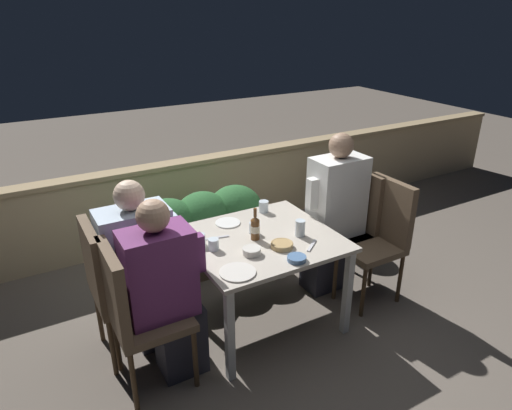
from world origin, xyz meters
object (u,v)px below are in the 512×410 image
object	(u,v)px
person_blue_shirt	(143,267)
beer_bottle	(255,227)
chair_right_near	(380,230)
person_white_polo	(333,214)
chair_left_far	(111,280)
chair_left_near	(132,307)
chair_right_far	(352,217)
potted_plant	(335,204)
person_purple_stripe	(166,292)

from	to	relation	value
person_blue_shirt	beer_bottle	bearing A→B (deg)	-12.23
chair_right_near	person_white_polo	size ratio (longest dim) A/B	0.74
chair_left_far	person_blue_shirt	bearing A→B (deg)	0.00
chair_left_near	chair_right_near	world-z (taller)	same
chair_right_far	potted_plant	distance (m)	0.66
person_blue_shirt	chair_left_near	bearing A→B (deg)	-116.47
chair_left_near	person_blue_shirt	bearing A→B (deg)	63.53
chair_left_near	person_purple_stripe	distance (m)	0.21
chair_left_near	chair_right_near	distance (m)	1.95
chair_right_near	potted_plant	size ratio (longest dim) A/B	1.41
chair_right_near	person_blue_shirt	bearing A→B (deg)	169.92
person_white_polo	person_purple_stripe	bearing A→B (deg)	-168.27
person_purple_stripe	chair_left_far	distance (m)	0.43
person_purple_stripe	chair_right_near	bearing A→B (deg)	0.97
chair_left_far	person_blue_shirt	xyz separation A→B (m)	(0.21, 0.00, 0.03)
chair_right_far	beer_bottle	world-z (taller)	chair_right_far
person_purple_stripe	person_blue_shirt	xyz separation A→B (m)	(-0.04, 0.35, -0.00)
chair_left_near	person_white_polo	xyz separation A→B (m)	(1.71, 0.31, 0.08)
chair_left_far	beer_bottle	xyz separation A→B (m)	(0.96, -0.16, 0.21)
chair_left_near	potted_plant	world-z (taller)	chair_left_near
chair_left_far	chair_right_near	world-z (taller)	same
chair_left_far	beer_bottle	size ratio (longest dim) A/B	4.21
chair_right_far	person_white_polo	world-z (taller)	person_white_polo
chair_left_near	person_purple_stripe	world-z (taller)	person_purple_stripe
chair_left_near	chair_right_far	world-z (taller)	same
chair_right_near	beer_bottle	world-z (taller)	chair_right_near
person_white_polo	potted_plant	world-z (taller)	person_white_polo
beer_bottle	potted_plant	size ratio (longest dim) A/B	0.34
chair_left_far	chair_right_far	distance (m)	1.95
chair_right_near	person_white_polo	distance (m)	0.38
chair_right_far	beer_bottle	size ratio (longest dim) A/B	4.21
beer_bottle	chair_right_far	bearing A→B (deg)	7.28
chair_left_near	potted_plant	xyz separation A→B (m)	(2.21, 0.88, -0.16)
chair_left_near	chair_right_near	size ratio (longest dim) A/B	1.00
person_purple_stripe	chair_right_far	distance (m)	1.73
person_blue_shirt	chair_right_far	bearing A→B (deg)	-1.17
person_purple_stripe	person_white_polo	world-z (taller)	person_white_polo
potted_plant	chair_right_near	bearing A→B (deg)	-106.76
chair_right_near	chair_right_far	distance (m)	0.28
chair_left_far	chair_right_near	xyz separation A→B (m)	(1.99, -0.32, 0.00)
chair_left_near	chair_left_far	bearing A→B (deg)	96.02
chair_left_near	potted_plant	distance (m)	2.38
person_white_polo	chair_left_near	bearing A→B (deg)	-169.68
person_purple_stripe	chair_right_near	world-z (taller)	person_purple_stripe
chair_left_far	chair_right_near	bearing A→B (deg)	-9.04
chair_left_far	person_white_polo	bearing A→B (deg)	-1.16
person_purple_stripe	beer_bottle	world-z (taller)	person_purple_stripe
chair_left_near	person_purple_stripe	xyz separation A→B (m)	(0.21, -0.00, 0.03)
chair_right_near	chair_right_far	size ratio (longest dim) A/B	1.00
beer_bottle	chair_left_near	bearing A→B (deg)	-168.69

